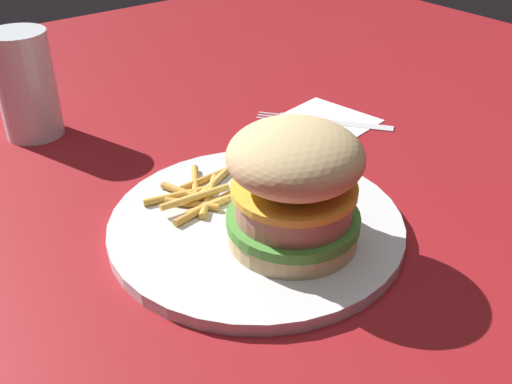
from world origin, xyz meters
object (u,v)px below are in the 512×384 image
at_px(plate, 256,225).
at_px(fork, 323,120).
at_px(napkin, 324,122).
at_px(sandwich, 294,185).
at_px(drink_glass, 27,91).
at_px(fries_pile, 199,194).

xyz_separation_m(plate, fork, (0.21, 0.13, -0.00)).
bearing_deg(napkin, sandwich, -139.39).
bearing_deg(sandwich, plate, 99.36).
bearing_deg(drink_glass, fork, -32.55).
bearing_deg(plate, fries_pile, 108.31).
bearing_deg(fork, napkin, -51.95).
distance_m(fries_pile, napkin, 0.24).
height_order(plate, napkin, plate).
bearing_deg(plate, sandwich, -80.64).
bearing_deg(plate, fork, 32.39).
bearing_deg(plate, napkin, 32.03).
xyz_separation_m(fries_pile, drink_glass, (-0.07, 0.26, 0.04)).
relative_size(sandwich, fries_pile, 1.07).
relative_size(napkin, drink_glass, 0.87).
bearing_deg(fries_pile, drink_glass, 104.48).
distance_m(sandwich, napkin, 0.28).
relative_size(plate, drink_glass, 2.16).
height_order(fork, drink_glass, drink_glass).
bearing_deg(fries_pile, napkin, 16.50).
bearing_deg(napkin, fork, 128.05).
bearing_deg(napkin, drink_glass, 147.36).
xyz_separation_m(napkin, fork, (-0.00, 0.00, 0.00)).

